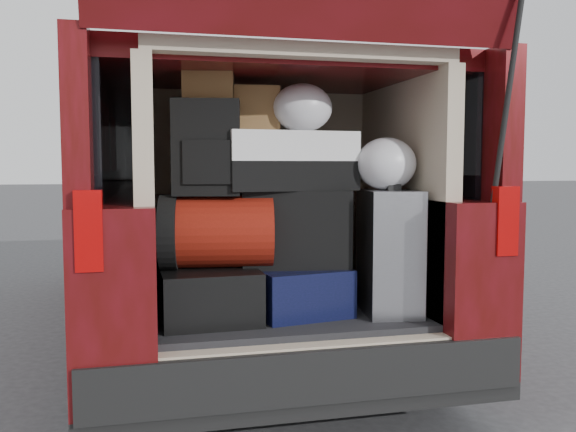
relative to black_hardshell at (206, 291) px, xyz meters
name	(u,v)px	position (x,y,z in m)	size (l,w,h in m)	color
minivan	(234,212)	(0.38, 1.68, 0.24)	(1.90, 5.35, 2.77)	black
load_floor	(281,360)	(0.38, 0.10, -0.39)	(1.24, 1.05, 0.55)	black
black_hardshell	(206,291)	(0.00, 0.00, 0.00)	(0.44, 0.60, 0.24)	black
navy_hardshell	(293,288)	(0.42, 0.00, -0.01)	(0.42, 0.51, 0.22)	black
silver_roller	(389,251)	(0.87, -0.12, 0.18)	(0.25, 0.39, 0.59)	silver
red_duffel	(217,231)	(0.05, -0.04, 0.29)	(0.51, 0.33, 0.33)	maroon
black_soft_case	(295,228)	(0.43, 0.00, 0.29)	(0.51, 0.31, 0.37)	black
backpack	(207,148)	(0.00, -0.05, 0.67)	(0.30, 0.18, 0.43)	black
twotone_duffel	(287,161)	(0.39, 0.00, 0.61)	(0.62, 0.32, 0.28)	white
grocery_sack_lower	(208,79)	(0.02, 0.01, 0.99)	(0.23, 0.19, 0.21)	brown
grocery_sack_upper	(255,110)	(0.26, 0.10, 0.86)	(0.22, 0.18, 0.22)	brown
plastic_bag_center	(302,108)	(0.47, 0.01, 0.86)	(0.29, 0.27, 0.23)	silver
plastic_bag_right	(386,164)	(0.85, -0.13, 0.60)	(0.29, 0.27, 0.25)	silver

